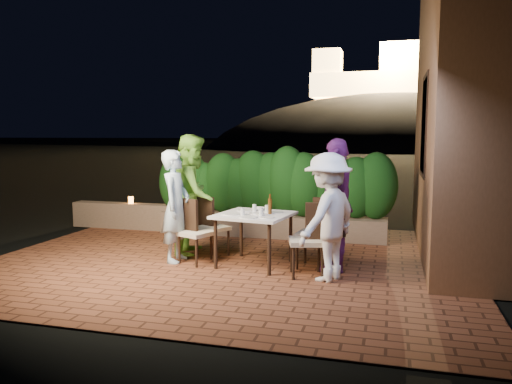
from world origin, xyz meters
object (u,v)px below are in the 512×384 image
at_px(chair_left_front, 196,232).
at_px(diner_blue, 176,206).
at_px(bowl, 259,209).
at_px(diner_white, 328,217).
at_px(diner_green, 193,194).
at_px(chair_right_front, 307,240).
at_px(diner_purple, 337,205).
at_px(dining_table, 254,239).
at_px(chair_right_back, 314,233).
at_px(chair_left_back, 213,227).
at_px(beer_bottle, 270,204).
at_px(parapet_lamp, 131,200).

distance_m(chair_left_front, diner_blue, 0.49).
distance_m(bowl, diner_white, 1.36).
xyz_separation_m(bowl, diner_green, (-1.10, 0.16, 0.16)).
height_order(chair_right_front, diner_purple, diner_purple).
bearing_deg(diner_white, diner_green, -86.91).
bearing_deg(dining_table, chair_left_front, -172.83).
bearing_deg(chair_left_front, chair_right_front, 15.33).
bearing_deg(diner_green, diner_purple, -108.71).
distance_m(chair_right_back, diner_green, 2.06).
bearing_deg(chair_right_back, diner_white, 122.71).
relative_size(bowl, chair_left_back, 0.20).
relative_size(beer_bottle, chair_right_front, 0.29).
height_order(dining_table, diner_blue, diner_blue).
xyz_separation_m(chair_right_front, parapet_lamp, (-3.94, 2.42, 0.08)).
relative_size(chair_left_front, diner_white, 0.57).
bearing_deg(parapet_lamp, dining_table, -33.51).
bearing_deg(chair_left_front, diner_blue, -160.81).
bearing_deg(dining_table, parapet_lamp, 146.49).
relative_size(chair_left_front, diner_green, 0.50).
bearing_deg(bowl, diner_green, 171.53).
distance_m(chair_left_front, chair_right_back, 1.71).
bearing_deg(parapet_lamp, chair_left_back, -35.76).
xyz_separation_m(dining_table, chair_right_back, (0.85, 0.09, 0.13)).
distance_m(bowl, diner_blue, 1.22).
bearing_deg(beer_bottle, diner_purple, 1.48).
distance_m(chair_right_back, diner_purple, 0.51).
distance_m(diner_green, parapet_lamp, 2.58).
distance_m(dining_table, parapet_lamp, 3.75).
distance_m(chair_left_back, diner_green, 0.60).
bearing_deg(chair_left_back, chair_right_back, 20.49).
distance_m(chair_right_front, parapet_lamp, 4.62).
relative_size(bowl, diner_purple, 0.10).
xyz_separation_m(beer_bottle, diner_blue, (-1.40, -0.12, -0.07)).
xyz_separation_m(chair_right_front, diner_purple, (0.34, 0.41, 0.42)).
bearing_deg(beer_bottle, dining_table, -171.05).
distance_m(bowl, chair_left_back, 0.82).
xyz_separation_m(beer_bottle, chair_left_back, (-0.99, 0.34, -0.44)).
distance_m(beer_bottle, chair_right_front, 0.81).
xyz_separation_m(beer_bottle, parapet_lamp, (-3.34, 2.03, -0.32)).
bearing_deg(chair_left_back, bowl, 25.59).
xyz_separation_m(dining_table, parapet_lamp, (-3.12, 2.07, 0.20)).
height_order(beer_bottle, bowl, beer_bottle).
xyz_separation_m(chair_left_front, chair_left_back, (0.07, 0.48, -0.01)).
relative_size(bowl, diner_blue, 0.11).
bearing_deg(chair_right_front, diner_purple, -145.04).
height_order(chair_left_front, diner_purple, diner_purple).
height_order(chair_left_back, diner_blue, diner_blue).
bearing_deg(diner_blue, chair_left_back, -45.29).
xyz_separation_m(chair_left_back, diner_white, (1.88, -0.82, 0.37)).
xyz_separation_m(diner_blue, diner_green, (0.05, 0.56, 0.11)).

